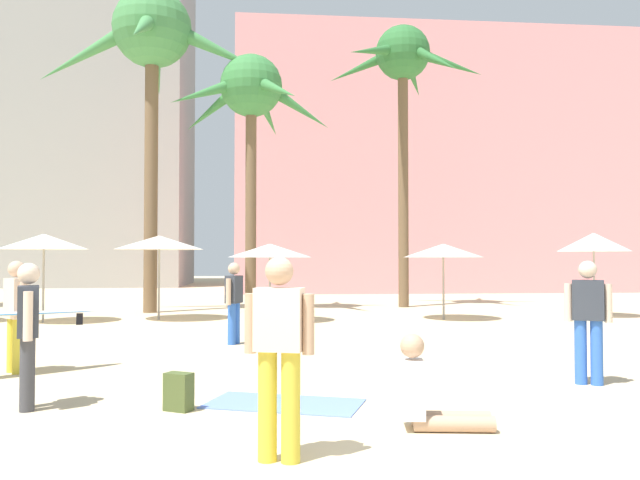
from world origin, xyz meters
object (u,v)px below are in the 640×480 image
cafe_umbrella_0 (594,242)px  person_near_left (588,317)px  person_far_right (28,329)px  person_mid_left (279,349)px  beach_towel (284,404)px  cafe_umbrella_5 (159,243)px  palm_tree_right (251,98)px  backpack (179,392)px  person_mid_center (428,396)px  person_far_left (234,299)px  palm_tree_center (152,43)px  palm_tree_far_left (403,69)px  person_near_right (13,312)px  cafe_umbrella_1 (270,251)px  cafe_umbrella_3 (44,242)px  cafe_umbrella_2 (443,251)px

cafe_umbrella_0 → person_near_left: bearing=-118.9°
person_far_right → person_near_left: bearing=-12.2°
person_mid_left → beach_towel: bearing=12.4°
cafe_umbrella_0 → cafe_umbrella_5: bearing=178.8°
palm_tree_right → beach_towel: bearing=-87.8°
cafe_umbrella_0 → backpack: (-10.70, -10.75, -1.98)m
palm_tree_right → person_near_left: size_ratio=5.04×
beach_towel → person_mid_center: 1.89m
cafe_umbrella_5 → beach_towel: bearing=-74.3°
person_mid_left → person_far_left: 7.58m
palm_tree_center → person_near_left: 16.67m
palm_tree_center → backpack: bearing=-79.5°
person_mid_left → person_far_right: (-2.76, 2.15, -0.04)m
palm_tree_far_left → palm_tree_center: 8.67m
person_far_right → person_near_right: bearing=94.9°
backpack → person_mid_left: bearing=-121.4°
cafe_umbrella_0 → person_far_left: 11.58m
beach_towel → person_near_left: bearing=10.7°
palm_tree_right → cafe_umbrella_1: bearing=-81.3°
cafe_umbrella_0 → backpack: 15.30m
cafe_umbrella_3 → person_far_right: cafe_umbrella_3 is taller
palm_tree_right → cafe_umbrella_5: palm_tree_right is taller
palm_tree_center → person_far_right: size_ratio=6.27×
beach_towel → person_far_right: (-2.89, 0.02, 0.89)m
palm_tree_center → person_far_right: palm_tree_center is taller
palm_tree_right → palm_tree_center: bearing=-175.1°
cafe_umbrella_1 → cafe_umbrella_2: bearing=1.8°
cafe_umbrella_5 → person_far_right: 10.86m
person_far_left → cafe_umbrella_0: bearing=49.5°
palm_tree_center → person_near_left: (7.83, -12.56, -7.68)m
palm_tree_right → person_far_left: bearing=-91.7°
beach_towel → person_mid_left: size_ratio=1.04×
palm_tree_right → cafe_umbrella_2: size_ratio=3.77×
backpack → person_mid_center: (2.56, -1.05, 0.13)m
beach_towel → person_mid_center: person_mid_center is taller
palm_tree_right → person_far_right: size_ratio=5.10×
cafe_umbrella_5 → cafe_umbrella_1: bearing=-15.1°
palm_tree_right → backpack: 15.39m
cafe_umbrella_2 → backpack: 12.09m
palm_tree_center → person_mid_center: bearing=-70.8°
person_near_left → cafe_umbrella_1: bearing=-128.3°
cafe_umbrella_0 → cafe_umbrella_1: 9.52m
cafe_umbrella_3 → cafe_umbrella_5: (2.94, 0.51, -0.01)m
person_near_right → person_far_left: person_near_right is taller
cafe_umbrella_1 → person_near_left: cafe_umbrella_1 is taller
cafe_umbrella_1 → person_far_left: (-0.80, -4.55, -1.03)m
palm_tree_right → cafe_umbrella_5: bearing=-132.0°
cafe_umbrella_2 → cafe_umbrella_3: bearing=179.1°
cafe_umbrella_5 → person_mid_center: (4.43, -12.05, -1.82)m
person_mid_left → person_far_right: size_ratio=1.04×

